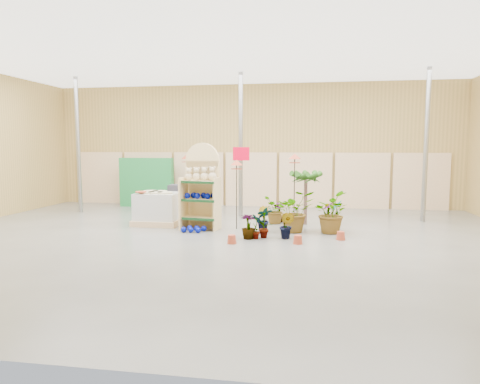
% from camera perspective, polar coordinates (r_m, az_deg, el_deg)
% --- Properties ---
extents(room, '(15.20, 12.10, 4.70)m').
position_cam_1_polar(room, '(10.91, -2.06, 6.06)').
color(room, '#565753').
rests_on(room, ground).
extents(display_shelf, '(1.05, 0.75, 2.32)m').
position_cam_1_polar(display_shelf, '(11.59, -5.13, 0.32)').
color(display_shelf, '#DBBD7E').
rests_on(display_shelf, ground).
extents(teddy_bears, '(0.86, 0.23, 0.37)m').
position_cam_1_polar(teddy_bears, '(11.44, -5.14, 2.29)').
color(teddy_bears, '#C8B28A').
rests_on(teddy_bears, display_shelf).
extents(gazing_balls_shelf, '(0.85, 0.29, 0.16)m').
position_cam_1_polar(gazing_balls_shelf, '(11.48, -5.28, -0.49)').
color(gazing_balls_shelf, '#020D8E').
rests_on(gazing_balls_shelf, display_shelf).
extents(gazing_balls_floor, '(0.63, 0.39, 0.15)m').
position_cam_1_polar(gazing_balls_floor, '(11.24, -6.18, -4.94)').
color(gazing_balls_floor, '#020D8E').
rests_on(gazing_balls_floor, ground).
extents(pallet_stack, '(1.31, 1.09, 0.95)m').
position_cam_1_polar(pallet_stack, '(12.40, -10.87, -2.18)').
color(pallet_stack, tan).
rests_on(pallet_stack, ground).
extents(charcoal_planters, '(0.50, 0.50, 1.00)m').
position_cam_1_polar(charcoal_planters, '(13.90, -8.35, -1.08)').
color(charcoal_planters, '#27252B').
rests_on(charcoal_planters, ground).
extents(trellis_stock, '(2.00, 0.30, 1.80)m').
position_cam_1_polar(trellis_stock, '(16.17, -12.35, 1.27)').
color(trellis_stock, '#1C7434').
rests_on(trellis_stock, ground).
extents(offer_sign, '(0.50, 0.08, 2.20)m').
position_cam_1_polar(offer_sign, '(12.94, 0.17, 3.21)').
color(offer_sign, gray).
rests_on(offer_sign, ground).
extents(bird_table_front, '(0.34, 0.34, 1.87)m').
position_cam_1_polar(bird_table_front, '(11.39, -0.47, 3.63)').
color(bird_table_front, black).
rests_on(bird_table_front, ground).
extents(bird_table_right, '(0.34, 0.34, 2.03)m').
position_cam_1_polar(bird_table_right, '(11.46, 7.31, 4.37)').
color(bird_table_right, black).
rests_on(bird_table_right, ground).
extents(bird_table_back, '(0.34, 0.34, 1.92)m').
position_cam_1_polar(bird_table_back, '(15.06, -7.21, 4.39)').
color(bird_table_back, black).
rests_on(bird_table_back, ground).
extents(palm, '(0.70, 0.70, 1.64)m').
position_cam_1_polar(palm, '(12.23, 8.78, 2.12)').
color(palm, brown).
rests_on(palm, ground).
extents(potted_plant_0, '(0.49, 0.45, 0.77)m').
position_cam_1_polar(potted_plant_0, '(10.44, 3.26, -4.05)').
color(potted_plant_0, '#214F13').
rests_on(potted_plant_0, ground).
extents(potted_plant_1, '(0.45, 0.47, 0.68)m').
position_cam_1_polar(potted_plant_1, '(11.12, 3.01, -3.66)').
color(potted_plant_1, '#214F13').
rests_on(potted_plant_1, ground).
extents(potted_plant_2, '(1.20, 1.11, 1.10)m').
position_cam_1_polar(potted_plant_2, '(11.21, 7.35, -2.53)').
color(potted_plant_2, '#214F13').
rests_on(potted_plant_2, ground).
extents(potted_plant_3, '(0.44, 0.44, 0.78)m').
position_cam_1_polar(potted_plant_3, '(11.58, 11.66, -3.13)').
color(potted_plant_3, '#214F13').
rests_on(potted_plant_3, ground).
extents(potted_plant_4, '(0.30, 0.40, 0.71)m').
position_cam_1_polar(potted_plant_4, '(12.40, 12.78, -2.72)').
color(potted_plant_4, '#214F13').
rests_on(potted_plant_4, ground).
extents(potted_plant_6, '(0.68, 0.76, 0.78)m').
position_cam_1_polar(potted_plant_6, '(12.37, 4.73, -2.43)').
color(potted_plant_6, '#214F13').
rests_on(potted_plant_6, ground).
extents(potted_plant_7, '(0.36, 0.36, 0.61)m').
position_cam_1_polar(potted_plant_7, '(10.32, 1.13, -4.59)').
color(potted_plant_7, '#214F13').
rests_on(potted_plant_7, ground).
extents(potted_plant_8, '(0.39, 0.38, 0.62)m').
position_cam_1_polar(potted_plant_8, '(10.30, 2.20, -4.60)').
color(potted_plant_8, '#214F13').
rests_on(potted_plant_8, ground).
extents(potted_plant_9, '(0.46, 0.43, 0.66)m').
position_cam_1_polar(potted_plant_9, '(10.37, 6.27, -4.45)').
color(potted_plant_9, '#214F13').
rests_on(potted_plant_9, ground).
extents(potted_plant_10, '(0.90, 1.02, 1.06)m').
position_cam_1_polar(potted_plant_10, '(11.23, 11.86, -2.69)').
color(potted_plant_10, '#214F13').
rests_on(potted_plant_10, ground).
extents(potted_plant_11, '(0.37, 0.37, 0.57)m').
position_cam_1_polar(potted_plant_11, '(12.67, 5.24, -2.72)').
color(potted_plant_11, '#214F13').
rests_on(potted_plant_11, ground).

